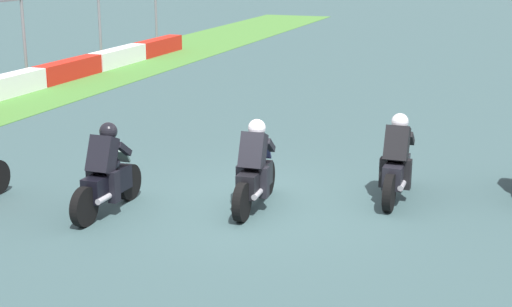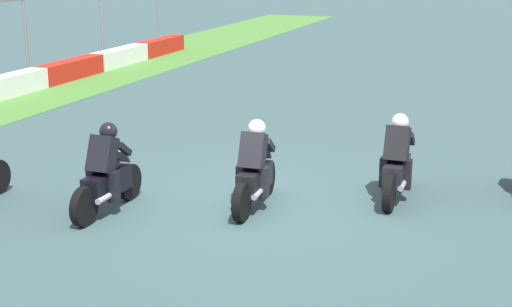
{
  "view_description": "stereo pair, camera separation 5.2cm",
  "coord_description": "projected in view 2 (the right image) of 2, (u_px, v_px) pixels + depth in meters",
  "views": [
    {
      "loc": [
        -11.67,
        -4.18,
        4.28
      ],
      "look_at": [
        0.01,
        0.04,
        0.9
      ],
      "focal_mm": 53.35,
      "sensor_mm": 36.0,
      "label": 1
    },
    {
      "loc": [
        -11.66,
        -4.23,
        4.28
      ],
      "look_at": [
        0.01,
        0.04,
        0.9
      ],
      "focal_mm": 53.35,
      "sensor_mm": 36.0,
      "label": 2
    }
  ],
  "objects": [
    {
      "name": "rider_lane_d",
      "position": [
        107.0,
        176.0,
        12.55
      ],
      "size": [
        2.04,
        0.54,
        1.51
      ],
      "rotation": [
        0.0,
        0.0,
        -0.01
      ],
      "color": "black",
      "rests_on": "ground_plane"
    },
    {
      "name": "rider_lane_b",
      "position": [
        397.0,
        165.0,
        13.21
      ],
      "size": [
        2.04,
        0.54,
        1.51
      ],
      "rotation": [
        0.0,
        0.0,
        0.01
      ],
      "color": "black",
      "rests_on": "ground_plane"
    },
    {
      "name": "ground_plane",
      "position": [
        258.0,
        204.0,
        13.09
      ],
      "size": [
        120.0,
        120.0,
        0.0
      ],
      "primitive_type": "plane",
      "color": "#385556"
    },
    {
      "name": "rider_lane_c",
      "position": [
        255.0,
        172.0,
        12.76
      ],
      "size": [
        2.04,
        0.55,
        1.51
      ],
      "rotation": [
        0.0,
        0.0,
        0.05
      ],
      "color": "black",
      "rests_on": "ground_plane"
    }
  ]
}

